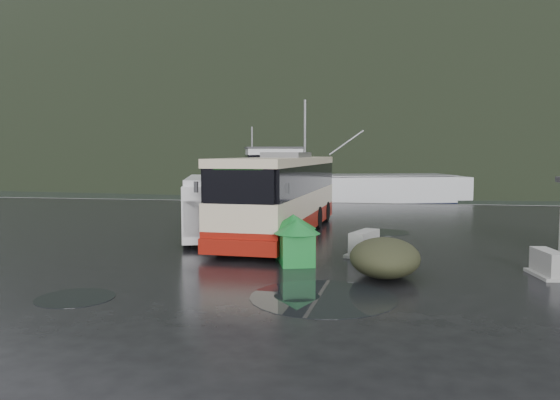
% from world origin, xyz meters
% --- Properties ---
extents(ground, '(160.00, 160.00, 0.00)m').
position_xyz_m(ground, '(0.00, 0.00, 0.00)').
color(ground, black).
rests_on(ground, ground).
extents(harbor_water, '(300.00, 180.00, 0.02)m').
position_xyz_m(harbor_water, '(0.00, 110.00, 0.00)').
color(harbor_water, black).
rests_on(harbor_water, ground).
extents(quay_edge, '(160.00, 0.60, 1.50)m').
position_xyz_m(quay_edge, '(0.00, 20.00, 0.00)').
color(quay_edge, '#999993').
rests_on(quay_edge, ground).
extents(headland, '(780.00, 540.00, 570.00)m').
position_xyz_m(headland, '(10.00, 250.00, 0.00)').
color(headland, black).
rests_on(headland, ground).
extents(coach_bus, '(4.02, 13.29, 3.71)m').
position_xyz_m(coach_bus, '(-0.28, 3.82, 0.00)').
color(coach_bus, beige).
rests_on(coach_bus, ground).
extents(white_van, '(3.83, 6.69, 2.65)m').
position_xyz_m(white_van, '(-3.09, 2.25, 0.00)').
color(white_van, silver).
rests_on(white_van, ground).
extents(waste_bin_left, '(1.35, 1.35, 1.52)m').
position_xyz_m(waste_bin_left, '(1.37, -2.86, 0.00)').
color(waste_bin_left, '#167D2D').
rests_on(waste_bin_left, ground).
extents(waste_bin_right, '(1.43, 1.43, 1.57)m').
position_xyz_m(waste_bin_right, '(1.11, -1.95, 0.00)').
color(waste_bin_right, '#167D2D').
rests_on(waste_bin_right, ground).
extents(dome_tent, '(2.07, 2.90, 1.14)m').
position_xyz_m(dome_tent, '(4.16, -4.02, 0.00)').
color(dome_tent, '#30331E').
rests_on(dome_tent, ground).
extents(jersey_barrier_a, '(1.43, 1.94, 0.87)m').
position_xyz_m(jersey_barrier_a, '(3.49, -0.72, 0.00)').
color(jersey_barrier_a, '#999993').
rests_on(jersey_barrier_a, ground).
extents(jersey_barrier_b, '(1.00, 1.66, 0.78)m').
position_xyz_m(jersey_barrier_b, '(8.92, -3.18, 0.00)').
color(jersey_barrier_b, '#999993').
rests_on(jersey_barrier_b, ground).
extents(fishing_trawler, '(24.23, 11.80, 9.49)m').
position_xyz_m(fishing_trawler, '(0.44, 27.43, 0.00)').
color(fishing_trawler, silver).
rests_on(fishing_trawler, ground).
extents(puddles, '(9.97, 15.10, 0.01)m').
position_xyz_m(puddles, '(1.94, -4.25, 0.01)').
color(puddles, black).
rests_on(puddles, ground).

